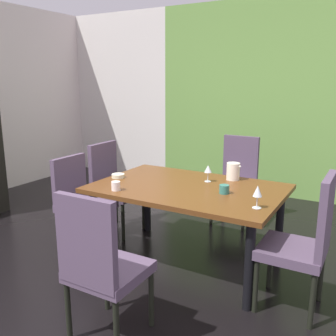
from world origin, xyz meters
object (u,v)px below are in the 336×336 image
Objects in this scene: cup_east at (116,186)px; chair_left_far at (112,184)px; dining_table at (188,195)px; chair_left_near at (80,198)px; chair_head_near at (100,263)px; serving_bowl_west at (118,176)px; wine_glass_center at (258,192)px; pitcher_front at (233,171)px; cup_south at (224,189)px; chair_head_far at (237,176)px; chair_right_near at (306,239)px; wine_glass_near_shelf at (208,169)px.

chair_left_far is at bearing 130.45° from cup_east.
chair_left_near is at bearing -166.13° from dining_table.
chair_head_near reaches higher than dining_table.
dining_table is 1.64× the size of chair_head_near.
serving_bowl_west is at bearing 45.66° from chair_left_far.
chair_head_near is 1.21m from wine_glass_center.
pitcher_front is at bearing 48.06° from cup_east.
cup_south is at bearing -78.76° from pitcher_front.
wine_glass_center is (0.67, -1.48, 0.30)m from chair_head_far.
cup_south is at bearing 98.83° from chair_left_near.
chair_left_far is 12.62× the size of cup_east.
chair_right_near reaches higher than wine_glass_near_shelf.
cup_east is at bearing -139.09° from dining_table.
chair_left_near is 0.63m from cup_east.
serving_bowl_west is at bearing 120.72° from chair_left_near.
chair_left_near is at bearing 90.00° from chair_right_near.
serving_bowl_west is (-0.80, -0.29, -0.10)m from wine_glass_near_shelf.
chair_left_near is 1.76m from wine_glass_center.
serving_bowl_west is at bearing 172.08° from wine_glass_center.
chair_head_near is 1.66m from pitcher_front.
chair_head_near is at bearing -58.60° from cup_east.
cup_south is at bearing 104.81° from chair_head_far.
cup_east is 0.91m from cup_south.
chair_head_far reaches higher than chair_left_far.
chair_left_far is at bearing 163.43° from wine_glass_center.
chair_left_far is (-2.09, 0.51, -0.02)m from chair_right_near.
chair_head_near reaches higher than cup_south.
wine_glass_center is 0.80m from pitcher_front.
chair_left_far is 7.87× the size of serving_bowl_west.
wine_glass_center reaches higher than wine_glass_near_shelf.
cup_east is at bearing 73.10° from chair_head_far.
wine_glass_near_shelf is 0.25m from pitcher_front.
dining_table is 1.64× the size of chair_head_far.
wine_glass_center is at bearing 54.88° from chair_head_near.
serving_bowl_west is (-0.73, 1.15, 0.19)m from chair_head_near.
chair_head_near is (1.05, -0.96, 0.03)m from chair_left_near.
wine_glass_near_shelf is (1.13, -0.03, 0.30)m from chair_left_far.
dining_table is at bearing 5.15° from serving_bowl_west.
cup_south is at bearing 1.31° from serving_bowl_west.
serving_bowl_west is 1.07m from cup_south.
chair_right_near is at bearing -6.21° from serving_bowl_west.
dining_table is 0.77m from wine_glass_center.
chair_head_far is (0.00, 2.43, -0.00)m from chair_head_near.
cup_east is (0.56, -0.15, 0.24)m from chair_left_near.
cup_east reaches higher than dining_table.
wine_glass_near_shelf is at bearing 69.00° from dining_table.
chair_head_near is 6.44× the size of wine_glass_near_shelf.
chair_head_far reaches higher than wine_glass_center.
chair_right_near reaches higher than cup_east.
cup_south is at bearing 24.14° from cup_east.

